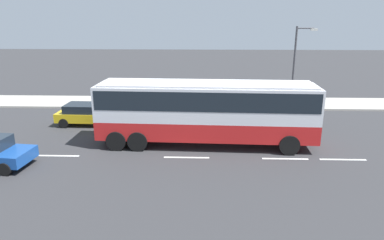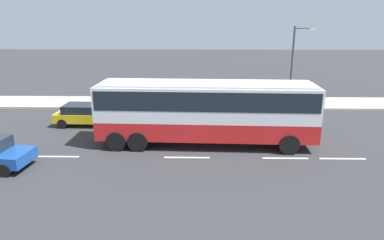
{
  "view_description": "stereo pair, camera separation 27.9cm",
  "coord_description": "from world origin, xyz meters",
  "px_view_note": "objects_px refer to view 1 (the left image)",
  "views": [
    {
      "loc": [
        -1.06,
        -19.04,
        7.15
      ],
      "look_at": [
        -1.69,
        -0.51,
        1.59
      ],
      "focal_mm": 32.41,
      "sensor_mm": 36.0,
      "label": 1
    },
    {
      "loc": [
        -1.34,
        -19.04,
        7.15
      ],
      "look_at": [
        -1.69,
        -0.51,
        1.59
      ],
      "focal_mm": 32.41,
      "sensor_mm": 36.0,
      "label": 2
    }
  ],
  "objects_px": {
    "coach_bus": "(206,107)",
    "car_yellow_taxi": "(86,114)",
    "street_lamp": "(296,62)",
    "pedestrian_near_curb": "(180,89)",
    "pedestrian_at_crossing": "(208,93)"
  },
  "relations": [
    {
      "from": "coach_bus",
      "to": "car_yellow_taxi",
      "type": "relative_size",
      "value": 3.03
    },
    {
      "from": "street_lamp",
      "to": "car_yellow_taxi",
      "type": "bearing_deg",
      "value": -163.08
    },
    {
      "from": "pedestrian_near_curb",
      "to": "street_lamp",
      "type": "distance_m",
      "value": 9.77
    },
    {
      "from": "pedestrian_near_curb",
      "to": "pedestrian_at_crossing",
      "type": "relative_size",
      "value": 1.05
    },
    {
      "from": "car_yellow_taxi",
      "to": "pedestrian_near_curb",
      "type": "bearing_deg",
      "value": 49.98
    },
    {
      "from": "coach_bus",
      "to": "car_yellow_taxi",
      "type": "xyz_separation_m",
      "value": [
        -8.16,
        3.62,
        -1.48
      ]
    },
    {
      "from": "street_lamp",
      "to": "pedestrian_near_curb",
      "type": "bearing_deg",
      "value": 167.18
    },
    {
      "from": "coach_bus",
      "to": "pedestrian_near_curb",
      "type": "xyz_separation_m",
      "value": [
        -2.17,
        10.32,
        -1.11
      ]
    },
    {
      "from": "pedestrian_at_crossing",
      "to": "street_lamp",
      "type": "bearing_deg",
      "value": -126.18
    },
    {
      "from": "pedestrian_near_curb",
      "to": "pedestrian_at_crossing",
      "type": "distance_m",
      "value": 2.62
    },
    {
      "from": "coach_bus",
      "to": "pedestrian_near_curb",
      "type": "height_order",
      "value": "coach_bus"
    },
    {
      "from": "car_yellow_taxi",
      "to": "street_lamp",
      "type": "bearing_deg",
      "value": 18.69
    },
    {
      "from": "street_lamp",
      "to": "coach_bus",
      "type": "bearing_deg",
      "value": -130.36
    },
    {
      "from": "coach_bus",
      "to": "pedestrian_near_curb",
      "type": "distance_m",
      "value": 10.6
    },
    {
      "from": "pedestrian_near_curb",
      "to": "street_lamp",
      "type": "bearing_deg",
      "value": 39.66
    }
  ]
}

